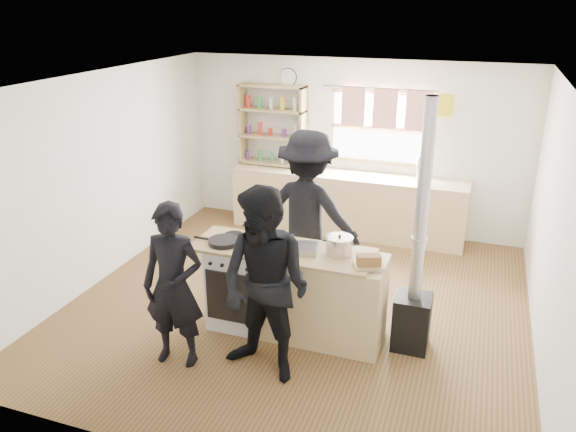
{
  "coord_description": "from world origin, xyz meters",
  "views": [
    {
      "loc": [
        1.76,
        -5.36,
        3.27
      ],
      "look_at": [
        -0.09,
        -0.1,
        1.1
      ],
      "focal_mm": 35.0,
      "sensor_mm": 36.0,
      "label": 1
    }
  ],
  "objects_px": {
    "bread_board": "(369,262)",
    "stockpot_stove": "(255,229)",
    "roast_tray": "(299,248)",
    "person_near_left": "(174,286)",
    "skillet_greens": "(224,241)",
    "flue_heater": "(415,290)",
    "stockpot_counter": "(339,245)",
    "thermos": "(420,170)",
    "cooking_island": "(295,291)",
    "person_near_right": "(265,287)",
    "person_far": "(308,213)"
  },
  "relations": [
    {
      "from": "skillet_greens",
      "to": "flue_heater",
      "type": "height_order",
      "value": "flue_heater"
    },
    {
      "from": "thermos",
      "to": "stockpot_counter",
      "type": "height_order",
      "value": "thermos"
    },
    {
      "from": "skillet_greens",
      "to": "flue_heater",
      "type": "distance_m",
      "value": 1.96
    },
    {
      "from": "cooking_island",
      "to": "skillet_greens",
      "type": "height_order",
      "value": "skillet_greens"
    },
    {
      "from": "thermos",
      "to": "stockpot_stove",
      "type": "distance_m",
      "value": 2.91
    },
    {
      "from": "stockpot_counter",
      "to": "bread_board",
      "type": "distance_m",
      "value": 0.38
    },
    {
      "from": "skillet_greens",
      "to": "bread_board",
      "type": "xyz_separation_m",
      "value": [
        1.5,
        -0.03,
        0.02
      ]
    },
    {
      "from": "roast_tray",
      "to": "stockpot_stove",
      "type": "relative_size",
      "value": 1.88
    },
    {
      "from": "bread_board",
      "to": "flue_heater",
      "type": "height_order",
      "value": "flue_heater"
    },
    {
      "from": "stockpot_stove",
      "to": "bread_board",
      "type": "height_order",
      "value": "stockpot_stove"
    },
    {
      "from": "bread_board",
      "to": "skillet_greens",
      "type": "bearing_deg",
      "value": 178.99
    },
    {
      "from": "stockpot_stove",
      "to": "roast_tray",
      "type": "bearing_deg",
      "value": -21.35
    },
    {
      "from": "thermos",
      "to": "skillet_greens",
      "type": "distance_m",
      "value": 3.29
    },
    {
      "from": "stockpot_counter",
      "to": "skillet_greens",
      "type": "bearing_deg",
      "value": -172.21
    },
    {
      "from": "roast_tray",
      "to": "person_near_left",
      "type": "height_order",
      "value": "person_near_left"
    },
    {
      "from": "person_far",
      "to": "skillet_greens",
      "type": "bearing_deg",
      "value": 67.41
    },
    {
      "from": "skillet_greens",
      "to": "flue_heater",
      "type": "relative_size",
      "value": 0.13
    },
    {
      "from": "roast_tray",
      "to": "person_near_left",
      "type": "xyz_separation_m",
      "value": [
        -0.94,
        -0.84,
        -0.17
      ]
    },
    {
      "from": "thermos",
      "to": "person_near_left",
      "type": "xyz_separation_m",
      "value": [
        -1.76,
        -3.62,
        -0.26
      ]
    },
    {
      "from": "thermos",
      "to": "stockpot_counter",
      "type": "bearing_deg",
      "value": -99.18
    },
    {
      "from": "person_near_right",
      "to": "stockpot_stove",
      "type": "bearing_deg",
      "value": 130.99
    },
    {
      "from": "flue_heater",
      "to": "stockpot_stove",
      "type": "bearing_deg",
      "value": 176.67
    },
    {
      "from": "person_near_left",
      "to": "person_near_right",
      "type": "xyz_separation_m",
      "value": [
        0.87,
        0.09,
        0.11
      ]
    },
    {
      "from": "cooking_island",
      "to": "flue_heater",
      "type": "height_order",
      "value": "flue_heater"
    },
    {
      "from": "thermos",
      "to": "roast_tray",
      "type": "bearing_deg",
      "value": -106.61
    },
    {
      "from": "stockpot_stove",
      "to": "person_near_right",
      "type": "distance_m",
      "value": 1.1
    },
    {
      "from": "skillet_greens",
      "to": "roast_tray",
      "type": "relative_size",
      "value": 0.82
    },
    {
      "from": "bread_board",
      "to": "person_far",
      "type": "relative_size",
      "value": 0.17
    },
    {
      "from": "cooking_island",
      "to": "stockpot_stove",
      "type": "distance_m",
      "value": 0.78
    },
    {
      "from": "roast_tray",
      "to": "skillet_greens",
      "type": "bearing_deg",
      "value": -173.42
    },
    {
      "from": "roast_tray",
      "to": "bread_board",
      "type": "xyz_separation_m",
      "value": [
        0.72,
        -0.12,
        0.01
      ]
    },
    {
      "from": "cooking_island",
      "to": "person_far",
      "type": "bearing_deg",
      "value": 100.3
    },
    {
      "from": "roast_tray",
      "to": "stockpot_counter",
      "type": "relative_size",
      "value": 1.49
    },
    {
      "from": "person_far",
      "to": "person_near_left",
      "type": "bearing_deg",
      "value": 74.11
    },
    {
      "from": "cooking_island",
      "to": "person_near_right",
      "type": "height_order",
      "value": "person_near_right"
    },
    {
      "from": "person_near_left",
      "to": "person_far",
      "type": "relative_size",
      "value": 0.83
    },
    {
      "from": "thermos",
      "to": "roast_tray",
      "type": "xyz_separation_m",
      "value": [
        -0.83,
        -2.77,
        -0.1
      ]
    },
    {
      "from": "thermos",
      "to": "flue_heater",
      "type": "distance_m",
      "value": 2.7
    },
    {
      "from": "thermos",
      "to": "stockpot_stove",
      "type": "xyz_separation_m",
      "value": [
        -1.39,
        -2.55,
        -0.06
      ]
    },
    {
      "from": "stockpot_counter",
      "to": "person_near_right",
      "type": "bearing_deg",
      "value": -118.67
    },
    {
      "from": "stockpot_stove",
      "to": "bread_board",
      "type": "distance_m",
      "value": 1.33
    },
    {
      "from": "stockpot_stove",
      "to": "person_near_right",
      "type": "relative_size",
      "value": 0.12
    },
    {
      "from": "bread_board",
      "to": "cooking_island",
      "type": "bearing_deg",
      "value": 170.95
    },
    {
      "from": "flue_heater",
      "to": "thermos",
      "type": "bearing_deg",
      "value": 96.69
    },
    {
      "from": "bread_board",
      "to": "person_near_right",
      "type": "xyz_separation_m",
      "value": [
        -0.78,
        -0.64,
        -0.08
      ]
    },
    {
      "from": "bread_board",
      "to": "stockpot_stove",
      "type": "bearing_deg",
      "value": 165.33
    },
    {
      "from": "skillet_greens",
      "to": "bread_board",
      "type": "distance_m",
      "value": 1.5
    },
    {
      "from": "stockpot_stove",
      "to": "flue_heater",
      "type": "bearing_deg",
      "value": -3.33
    },
    {
      "from": "cooking_island",
      "to": "bread_board",
      "type": "bearing_deg",
      "value": -9.05
    },
    {
      "from": "roast_tray",
      "to": "stockpot_stove",
      "type": "height_order",
      "value": "stockpot_stove"
    }
  ]
}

